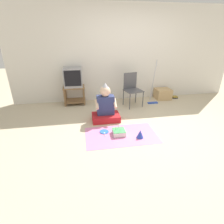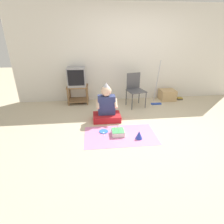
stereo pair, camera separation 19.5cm
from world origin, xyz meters
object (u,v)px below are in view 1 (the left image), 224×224
(book_pile, at_px, (175,97))
(person_seated, at_px, (106,108))
(cardboard_box_stack, at_px, (163,94))
(folding_chair, at_px, (132,87))
(tv, at_px, (73,77))
(birthday_cake, at_px, (119,132))
(party_hat_blue, at_px, (140,134))
(paper_plate, at_px, (104,132))
(dust_mop, at_px, (153,91))

(book_pile, distance_m, person_seated, 2.56)
(cardboard_box_stack, distance_m, person_seated, 2.21)
(folding_chair, relative_size, book_pile, 5.82)
(tv, height_order, cardboard_box_stack, tv)
(birthday_cake, bearing_deg, party_hat_blue, -25.68)
(folding_chair, relative_size, cardboard_box_stack, 2.00)
(person_seated, xyz_separation_m, paper_plate, (-0.11, -0.55, -0.28))
(tv, relative_size, book_pile, 3.34)
(cardboard_box_stack, xyz_separation_m, book_pile, (0.40, -0.02, -0.12))
(person_seated, relative_size, birthday_cake, 3.65)
(paper_plate, bearing_deg, tv, 109.64)
(book_pile, bearing_deg, party_hat_blue, -131.51)
(cardboard_box_stack, bearing_deg, person_seated, -149.15)
(tv, height_order, book_pile, tv)
(cardboard_box_stack, distance_m, dust_mop, 0.55)
(dust_mop, distance_m, paper_plate, 2.13)
(birthday_cake, relative_size, paper_plate, 1.30)
(cardboard_box_stack, height_order, book_pile, cardboard_box_stack)
(cardboard_box_stack, bearing_deg, folding_chair, -162.88)
(tv, xyz_separation_m, folding_chair, (1.53, -0.35, -0.25))
(dust_mop, distance_m, book_pile, 0.93)
(dust_mop, bearing_deg, folding_chair, -174.67)
(dust_mop, bearing_deg, tv, 172.40)
(tv, relative_size, paper_plate, 2.77)
(person_seated, xyz_separation_m, party_hat_blue, (0.53, -0.87, -0.21))
(folding_chair, bearing_deg, paper_plate, -124.58)
(birthday_cake, bearing_deg, tv, 115.45)
(birthday_cake, bearing_deg, cardboard_box_stack, 46.45)
(folding_chair, xyz_separation_m, birthday_cake, (-0.66, -1.49, -0.45))
(tv, relative_size, cardboard_box_stack, 1.15)
(person_seated, bearing_deg, dust_mop, 30.59)
(tv, relative_size, person_seated, 0.58)
(birthday_cake, height_order, party_hat_blue, birthday_cake)
(paper_plate, bearing_deg, party_hat_blue, -26.64)
(person_seated, height_order, birthday_cake, person_seated)
(tv, distance_m, birthday_cake, 2.15)
(party_hat_blue, bearing_deg, birthday_cake, 154.32)
(tv, bearing_deg, paper_plate, -70.36)
(dust_mop, bearing_deg, cardboard_box_stack, 31.72)
(book_pile, relative_size, paper_plate, 0.83)
(party_hat_blue, bearing_deg, person_seated, 121.64)
(dust_mop, height_order, paper_plate, dust_mop)
(tv, xyz_separation_m, dust_mop, (2.16, -0.29, -0.40))
(tv, bearing_deg, cardboard_box_stack, -0.39)
(book_pile, distance_m, party_hat_blue, 2.64)
(cardboard_box_stack, distance_m, book_pile, 0.41)
(dust_mop, xyz_separation_m, party_hat_blue, (-0.92, -1.73, -0.26))
(book_pile, xyz_separation_m, person_seated, (-2.29, -1.11, 0.26))
(dust_mop, relative_size, paper_plate, 6.63)
(cardboard_box_stack, height_order, person_seated, person_seated)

